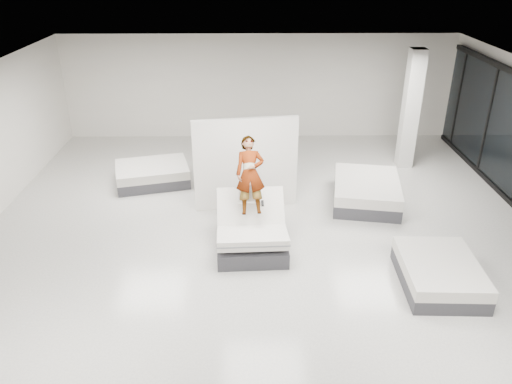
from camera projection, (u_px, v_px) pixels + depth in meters
room at (266, 182)px, 9.16m from camera, size 14.00×14.04×3.20m
hero_bed at (251, 232)px, 10.00m from camera, size 1.44×1.86×1.17m
person at (250, 188)px, 9.93m from camera, size 0.64×1.52×1.24m
remote at (262, 203)px, 9.71m from camera, size 0.06×0.14×0.08m
divider_panel at (246, 164)px, 11.26m from camera, size 2.36×0.45×2.15m
flat_bed_right_far at (366, 191)px, 11.83m from camera, size 1.82×2.22×0.55m
flat_bed_right_near at (439, 273)px, 8.89m from camera, size 1.38×1.80×0.48m
flat_bed_left_far at (152, 174)px, 12.81m from camera, size 2.06×1.74×0.49m
column at (411, 110)px, 13.25m from camera, size 0.40×0.40×3.20m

